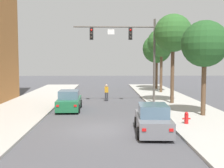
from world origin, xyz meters
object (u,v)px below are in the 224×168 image
(traffic_signal_mast, at_px, (131,45))
(pedestrian_crossing_road, at_px, (106,92))
(car_following_grey, at_px, (153,120))
(street_tree_third, at_px, (162,43))
(street_tree_farthest, at_px, (157,49))
(fire_hydrant, at_px, (186,118))
(street_tree_second, at_px, (173,34))
(car_lead_green, at_px, (69,101))
(street_tree_nearest, at_px, (205,44))

(traffic_signal_mast, relative_size, pedestrian_crossing_road, 4.57)
(car_following_grey, xyz_separation_m, street_tree_third, (4.20, 19.22, 5.35))
(street_tree_third, relative_size, street_tree_farthest, 1.04)
(fire_hydrant, bearing_deg, street_tree_second, 82.46)
(traffic_signal_mast, distance_m, street_tree_second, 3.82)
(pedestrian_crossing_road, bearing_deg, car_following_grey, -79.08)
(street_tree_farthest, bearing_deg, traffic_signal_mast, -109.74)
(pedestrian_crossing_road, relative_size, street_tree_third, 0.21)
(pedestrian_crossing_road, height_order, street_tree_farthest, street_tree_farthest)
(fire_hydrant, bearing_deg, car_following_grey, -144.42)
(traffic_signal_mast, xyz_separation_m, car_following_grey, (0.24, -10.58, -4.66))
(street_tree_third, xyz_separation_m, street_tree_farthest, (0.24, 4.37, -0.53))
(traffic_signal_mast, distance_m, car_lead_green, 7.65)
(fire_hydrant, bearing_deg, street_tree_nearest, 54.26)
(traffic_signal_mast, height_order, street_tree_nearest, traffic_signal_mast)
(traffic_signal_mast, distance_m, street_tree_nearest, 7.69)
(car_lead_green, distance_m, street_tree_third, 16.14)
(street_tree_farthest, bearing_deg, car_lead_green, -121.39)
(street_tree_second, relative_size, street_tree_farthest, 1.08)
(street_tree_second, relative_size, street_tree_third, 1.03)
(car_following_grey, relative_size, street_tree_farthest, 0.59)
(traffic_signal_mast, relative_size, street_tree_second, 0.95)
(fire_hydrant, distance_m, street_tree_farthest, 22.62)
(pedestrian_crossing_road, xyz_separation_m, fire_hydrant, (4.74, -10.97, -0.41))
(traffic_signal_mast, height_order, car_following_grey, traffic_signal_mast)
(traffic_signal_mast, distance_m, fire_hydrant, 10.48)
(traffic_signal_mast, relative_size, fire_hydrant, 10.42)
(car_following_grey, bearing_deg, pedestrian_crossing_road, 100.92)
(fire_hydrant, relative_size, street_tree_third, 0.09)
(street_tree_nearest, distance_m, street_tree_farthest, 19.27)
(fire_hydrant, distance_m, street_tree_third, 18.53)
(car_lead_green, bearing_deg, street_tree_nearest, -17.76)
(traffic_signal_mast, xyz_separation_m, street_tree_farthest, (4.67, 13.02, 0.17))
(traffic_signal_mast, height_order, street_tree_second, street_tree_second)
(car_lead_green, height_order, street_tree_farthest, street_tree_farthest)
(pedestrian_crossing_road, relative_size, fire_hydrant, 2.28)
(street_tree_second, bearing_deg, car_following_grey, -108.61)
(fire_hydrant, bearing_deg, street_tree_third, 83.86)
(fire_hydrant, xyz_separation_m, street_tree_nearest, (1.93, 2.68, 4.55))
(car_lead_green, relative_size, street_tree_nearest, 0.65)
(car_following_grey, relative_size, pedestrian_crossing_road, 2.63)
(car_lead_green, bearing_deg, pedestrian_crossing_road, 60.06)
(car_lead_green, bearing_deg, street_tree_second, 17.55)
(pedestrian_crossing_road, height_order, street_tree_second, street_tree_second)
(car_following_grey, relative_size, street_tree_nearest, 0.66)
(street_tree_second, distance_m, street_tree_third, 9.03)
(street_tree_second, height_order, street_tree_third, street_tree_second)
(pedestrian_crossing_road, distance_m, street_tree_nearest, 11.42)
(street_tree_second, bearing_deg, car_lead_green, -162.45)
(street_tree_second, bearing_deg, traffic_signal_mast, 174.68)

